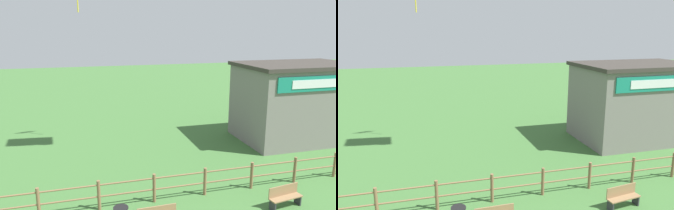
{
  "view_description": "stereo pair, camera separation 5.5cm",
  "coord_description": "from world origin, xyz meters",
  "views": [
    {
      "loc": [
        -4.04,
        -6.75,
        7.34
      ],
      "look_at": [
        0.0,
        7.83,
        3.8
      ],
      "focal_mm": 35.0,
      "sensor_mm": 36.0,
      "label": 1
    },
    {
      "loc": [
        -3.98,
        -6.77,
        7.34
      ],
      "look_at": [
        0.0,
        7.83,
        3.8
      ],
      "focal_mm": 35.0,
      "sensor_mm": 36.0,
      "label": 2
    }
  ],
  "objects": [
    {
      "name": "seaside_building",
      "position": [
        9.93,
        11.62,
        2.59
      ],
      "size": [
        7.65,
        5.15,
        5.14
      ],
      "color": "slate",
      "rests_on": "ground_plane"
    },
    {
      "name": "park_bench_by_building",
      "position": [
        4.03,
        3.99,
        0.49
      ],
      "size": [
        1.55,
        0.6,
        0.92
      ],
      "color": "olive",
      "rests_on": "ground_plane"
    },
    {
      "name": "wooden_fence",
      "position": [
        -0.0,
        5.83,
        0.74
      ],
      "size": [
        21.19,
        0.14,
        1.3
      ],
      "color": "brown",
      "rests_on": "ground_plane"
    }
  ]
}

